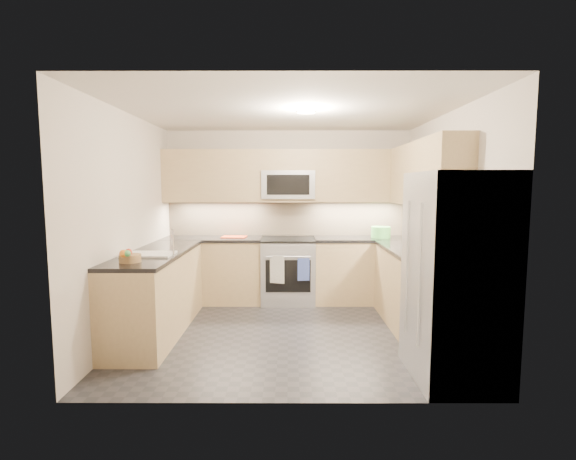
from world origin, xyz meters
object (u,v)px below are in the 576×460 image
object	(u,v)px
microwave	(288,185)
utensil_bowl	(381,232)
gas_range	(288,271)
refrigerator	(456,277)
fruit_basket	(130,258)
cutting_board	(234,237)

from	to	relation	value
microwave	utensil_bowl	bearing A→B (deg)	-4.69
gas_range	utensil_bowl	size ratio (longest dim) A/B	3.26
refrigerator	utensil_bowl	world-z (taller)	refrigerator
utensil_bowl	fruit_basket	bearing A→B (deg)	-145.86
gas_range	microwave	xyz separation A→B (m)	(0.00, 0.12, 1.24)
microwave	refrigerator	xyz separation A→B (m)	(1.45, -2.55, -0.80)
gas_range	fruit_basket	world-z (taller)	fruit_basket
refrigerator	cutting_board	world-z (taller)	refrigerator
cutting_board	fruit_basket	world-z (taller)	fruit_basket
utensil_bowl	microwave	bearing A→B (deg)	175.31
gas_range	cutting_board	xyz separation A→B (m)	(-0.79, 0.08, 0.49)
microwave	fruit_basket	distance (m)	2.68
gas_range	cutting_board	bearing A→B (deg)	174.57
refrigerator	cutting_board	distance (m)	3.36
refrigerator	utensil_bowl	distance (m)	2.45
microwave	refrigerator	bearing A→B (deg)	-60.38
gas_range	microwave	bearing A→B (deg)	90.00
microwave	cutting_board	xyz separation A→B (m)	(-0.79, -0.05, -0.75)
utensil_bowl	fruit_basket	world-z (taller)	utensil_bowl
microwave	refrigerator	world-z (taller)	microwave
microwave	fruit_basket	world-z (taller)	microwave
refrigerator	cutting_board	bearing A→B (deg)	131.85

